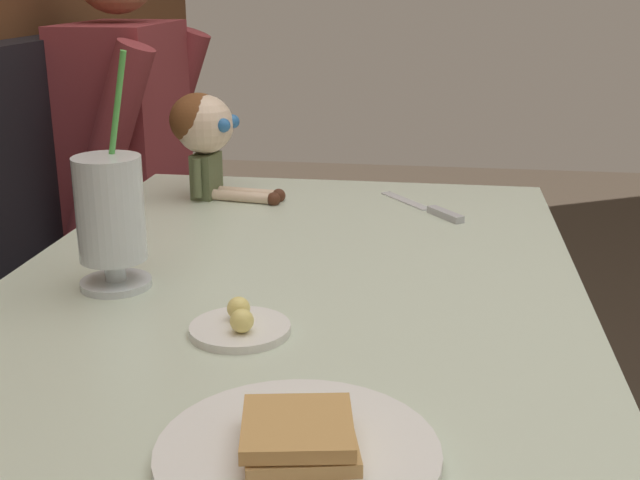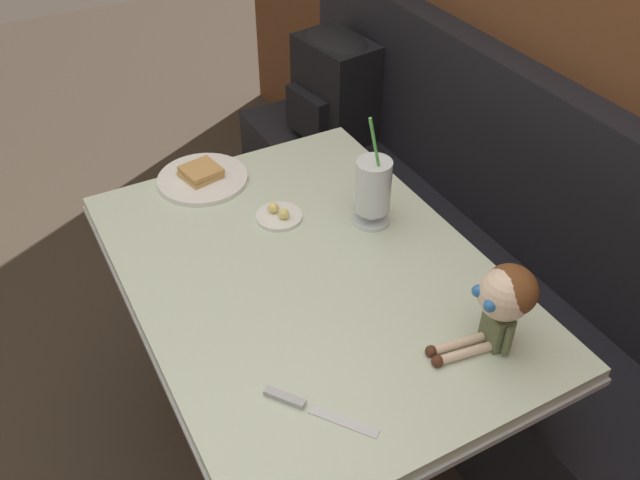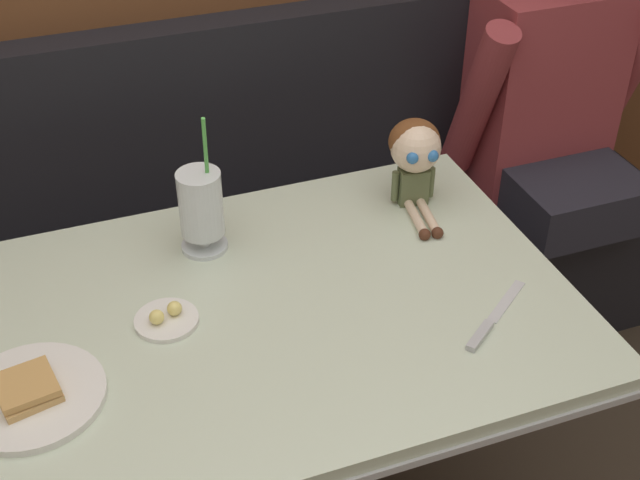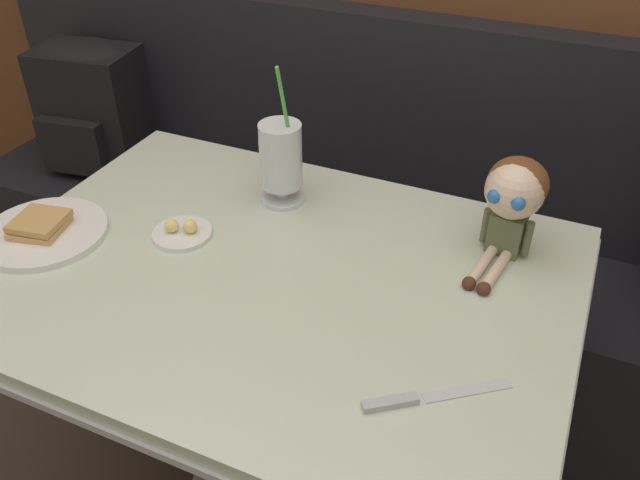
{
  "view_description": "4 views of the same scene",
  "coord_description": "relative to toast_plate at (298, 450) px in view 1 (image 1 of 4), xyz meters",
  "views": [
    {
      "loc": [
        -1.08,
        -0.01,
        1.14
      ],
      "look_at": [
        -0.0,
        0.14,
        0.79
      ],
      "focal_mm": 45.81,
      "sensor_mm": 36.0,
      "label": 1
    },
    {
      "loc": [
        1.05,
        -0.36,
        1.81
      ],
      "look_at": [
        -0.0,
        0.21,
        0.82
      ],
      "focal_mm": 38.06,
      "sensor_mm": 36.0,
      "label": 2
    },
    {
      "loc": [
        -0.37,
        -1.03,
        1.81
      ],
      "look_at": [
        0.09,
        0.24,
        0.83
      ],
      "focal_mm": 48.61,
      "sensor_mm": 36.0,
      "label": 3
    },
    {
      "loc": [
        0.47,
        -0.66,
        1.5
      ],
      "look_at": [
        0.11,
        0.16,
        0.86
      ],
      "focal_mm": 36.67,
      "sensor_mm": 36.0,
      "label": 4
    }
  ],
  "objects": [
    {
      "name": "diner_patron",
      "position": [
        1.43,
        0.67,
        -0.01
      ],
      "size": [
        0.55,
        0.48,
        0.81
      ],
      "color": "maroon",
      "rests_on": "booth_bench"
    },
    {
      "name": "butter_knife",
      "position": [
        0.81,
        -0.11,
        -0.01
      ],
      "size": [
        0.2,
        0.16,
        0.01
      ],
      "color": "silver",
      "rests_on": "diner_table"
    },
    {
      "name": "butter_saucer",
      "position": [
        0.25,
        0.11,
        -0.0
      ],
      "size": [
        0.12,
        0.12,
        0.04
      ],
      "color": "white",
      "rests_on": "diner_table"
    },
    {
      "name": "seated_doll",
      "position": [
        0.85,
        0.32,
        0.12
      ],
      "size": [
        0.13,
        0.23,
        0.2
      ],
      "color": "#5B6642",
      "rests_on": "diner_table"
    },
    {
      "name": "milkshake_glass",
      "position": [
        0.38,
        0.32,
        0.09
      ],
      "size": [
        0.1,
        0.1,
        0.31
      ],
      "color": "silver",
      "rests_on": "diner_table"
    },
    {
      "name": "diner_table",
      "position": [
        0.47,
        0.09,
        -0.21
      ],
      "size": [
        1.11,
        0.81,
        0.74
      ],
      "color": "beige",
      "rests_on": "ground"
    },
    {
      "name": "toast_plate",
      "position": [
        0.0,
        0.0,
        0.0
      ],
      "size": [
        0.25,
        0.25,
        0.04
      ],
      "color": "white",
      "rests_on": "diner_table"
    }
  ]
}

